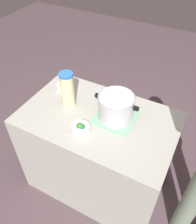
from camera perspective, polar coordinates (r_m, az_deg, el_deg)
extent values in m
plane|color=#4F3E42|center=(2.44, 0.00, -16.28)|extent=(8.00, 8.00, 0.00)
cube|color=#9C9C90|center=(2.07, 0.00, -10.01)|extent=(1.18, 0.73, 0.88)
cube|color=#79AF8B|center=(1.74, 4.25, -1.21)|extent=(0.29, 0.30, 0.01)
cylinder|color=#B7B7BC|center=(1.67, 4.42, 1.15)|extent=(0.26, 0.26, 0.18)
torus|color=#99999E|center=(1.61, 4.59, 3.59)|extent=(0.27, 0.27, 0.01)
cube|color=black|center=(1.69, -0.04, 4.02)|extent=(0.04, 0.02, 0.02)
cube|color=black|center=(1.60, 9.30, 0.87)|extent=(0.04, 0.02, 0.02)
cylinder|color=beige|center=(1.77, -7.45, 5.09)|extent=(0.10, 0.10, 0.27)
cylinder|color=blue|center=(1.68, -7.89, 9.05)|extent=(0.11, 0.11, 0.02)
ellipsoid|color=yellow|center=(1.72, -7.22, 6.66)|extent=(0.04, 0.04, 0.01)
cylinder|color=silver|center=(2.01, -8.10, 6.21)|extent=(0.14, 0.14, 0.04)
ellipsoid|color=#277120|center=(2.00, -7.93, 7.20)|extent=(0.05, 0.05, 0.06)
ellipsoid|color=#1F671E|center=(2.00, -8.04, 6.66)|extent=(0.04, 0.04, 0.05)
cylinder|color=silver|center=(1.62, -4.30, -4.13)|extent=(0.13, 0.13, 0.05)
ellipsoid|color=#357028|center=(1.60, -4.49, -3.54)|extent=(0.05, 0.05, 0.06)
ellipsoid|color=#28642E|center=(1.60, -3.86, -3.80)|extent=(0.04, 0.04, 0.05)
cylinder|color=slate|center=(1.95, 21.82, -19.98)|extent=(0.14, 0.14, 0.88)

